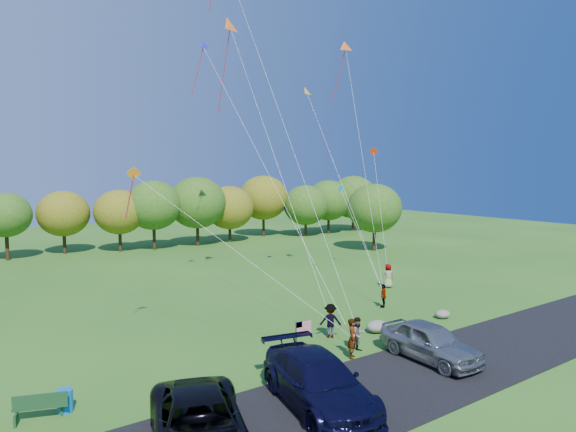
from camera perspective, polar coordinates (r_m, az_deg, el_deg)
name	(u,v)px	position (r m, az deg, el deg)	size (l,w,h in m)	color
ground	(345,353)	(26.41, 6.35, -14.87)	(140.00, 140.00, 0.00)	#2C5A19
asphalt_lane	(407,379)	(23.78, 13.09, -17.23)	(44.00, 6.00, 0.06)	black
treeline	(94,211)	(56.78, -20.71, 0.47)	(76.55, 28.03, 8.29)	#342413
minivan_dark	(199,426)	(17.75, -9.85, -22.04)	(2.98, 6.46, 1.79)	black
minivan_navy	(319,382)	(20.49, 3.42, -17.90)	(2.68, 6.60, 1.91)	black
minivan_silver	(430,342)	(25.80, 15.52, -13.29)	(2.10, 5.22, 1.78)	gray
flyer_a	(352,338)	(25.49, 7.17, -13.34)	(0.70, 0.46, 1.93)	#4C4C59
flyer_b	(358,334)	(26.39, 7.79, -12.90)	(0.84, 0.66, 1.74)	#4C4C59
flyer_c	(330,321)	(28.27, 4.74, -11.52)	(1.19, 0.68, 1.84)	#4C4C59
flyer_d	(383,296)	(34.60, 10.56, -8.71)	(0.90, 0.38, 1.54)	#4C4C59
flyer_e	(388,276)	(40.17, 11.07, -6.54)	(0.90, 0.58, 1.84)	#4C4C59
park_bench	(40,406)	(21.67, -25.85, -18.47)	(1.78, 0.92, 1.02)	#17401E
trash_barrel	(65,401)	(22.03, -23.53, -18.30)	(0.57, 0.57, 0.86)	blue
flag_assembly	(301,334)	(23.35, 1.41, -12.99)	(0.88, 0.57, 2.36)	black
boulder_near	(377,326)	(29.61, 9.88, -11.99)	(1.32, 1.03, 0.66)	gray
boulder_far	(443,314)	(33.16, 16.80, -10.39)	(0.99, 0.82, 0.51)	gray
kites_aloft	(264,35)	(38.73, -2.73, 19.46)	(22.47, 11.29, 19.35)	orange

